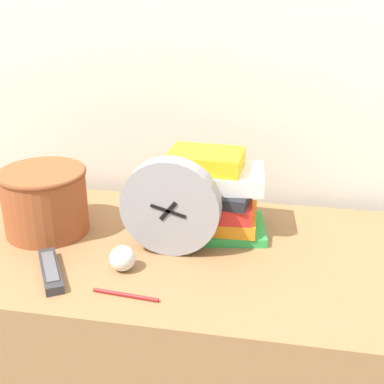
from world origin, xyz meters
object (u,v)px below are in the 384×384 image
(book_stack, at_px, (211,197))
(basket, at_px, (45,199))
(pen, at_px, (124,295))
(desk_clock, at_px, (170,207))
(tv_remote, at_px, (51,270))
(crumpled_paper_ball, at_px, (122,258))

(book_stack, bearing_deg, basket, -169.09)
(basket, bearing_deg, pen, -41.31)
(desk_clock, xyz_separation_m, tv_remote, (-0.23, -0.15, -0.10))
(book_stack, bearing_deg, desk_clock, -120.85)
(book_stack, xyz_separation_m, basket, (-0.40, -0.08, -0.01))
(basket, xyz_separation_m, crumpled_paper_ball, (0.24, -0.14, -0.06))
(desk_clock, relative_size, book_stack, 0.81)
(crumpled_paper_ball, bearing_deg, tv_remote, -161.40)
(basket, relative_size, tv_remote, 1.29)
(desk_clock, height_order, tv_remote, desk_clock)
(desk_clock, bearing_deg, book_stack, 59.15)
(desk_clock, height_order, basket, desk_clock)
(tv_remote, xyz_separation_m, crumpled_paper_ball, (0.15, 0.05, 0.02))
(basket, relative_size, pen, 1.51)
(desk_clock, height_order, crumpled_paper_ball, desk_clock)
(book_stack, bearing_deg, pen, -111.86)
(basket, bearing_deg, tv_remote, -63.94)
(tv_remote, height_order, crumpled_paper_ball, crumpled_paper_ball)
(tv_remote, distance_m, crumpled_paper_ball, 0.16)
(desk_clock, distance_m, book_stack, 0.15)
(desk_clock, xyz_separation_m, basket, (-0.33, 0.05, -0.03))
(tv_remote, xyz_separation_m, pen, (0.18, -0.05, -0.01))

